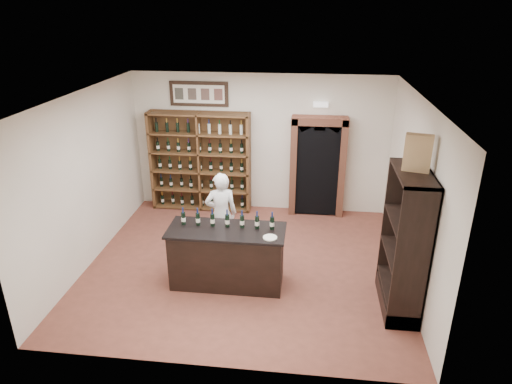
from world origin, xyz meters
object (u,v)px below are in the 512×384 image
shopkeeper (221,214)px  side_cabinet (404,263)px  wine_crate (418,153)px  wine_shelf (201,161)px  counter_bottle_0 (183,218)px  tasting_counter (227,257)px

shopkeeper → side_cabinet: bearing=141.7°
side_cabinet → wine_crate: wine_crate is taller
wine_shelf → counter_bottle_0: bearing=-82.4°
side_cabinet → wine_crate: (-0.02, 0.04, 1.70)m
tasting_counter → counter_bottle_0: size_ratio=6.27×
counter_bottle_0 → wine_crate: wine_crate is taller
shopkeeper → wine_crate: bearing=142.3°
wine_shelf → tasting_counter: (1.10, -2.93, -0.61)m
side_cabinet → wine_crate: 1.70m
tasting_counter → counter_bottle_0: counter_bottle_0 is taller
shopkeeper → counter_bottle_0: bearing=47.1°
tasting_counter → wine_crate: (2.71, -0.26, 1.96)m
tasting_counter → wine_crate: size_ratio=3.66×
side_cabinet → counter_bottle_0: bearing=173.5°
tasting_counter → counter_bottle_0: bearing=172.6°
wine_shelf → side_cabinet: (3.82, -3.23, -0.35)m
tasting_counter → side_cabinet: (2.72, -0.30, 0.26)m
shopkeeper → wine_crate: size_ratio=3.09×
tasting_counter → shopkeeper: bearing=105.8°
tasting_counter → side_cabinet: size_ratio=0.85×
shopkeeper → tasting_counter: bearing=90.3°
wine_shelf → tasting_counter: 3.19m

